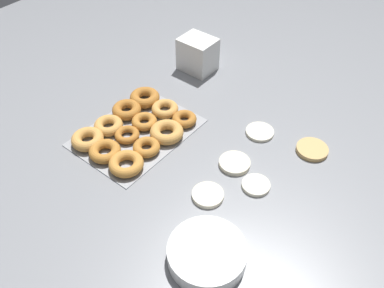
{
  "coord_description": "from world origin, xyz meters",
  "views": [
    {
      "loc": [
        0.77,
        0.5,
        0.95
      ],
      "look_at": [
        0.04,
        -0.08,
        0.04
      ],
      "focal_mm": 38.0,
      "sensor_mm": 36.0,
      "label": 1
    }
  ],
  "objects": [
    {
      "name": "pancake_4",
      "position": [
        0.03,
        0.16,
        0.01
      ],
      "size": [
        0.09,
        0.09,
        0.01
      ],
      "primitive_type": "cylinder",
      "color": "silver",
      "rests_on": "ground_plane"
    },
    {
      "name": "pancake_0",
      "position": [
        -0.21,
        0.22,
        0.01
      ],
      "size": [
        0.1,
        0.1,
        0.02
      ],
      "primitive_type": "cylinder",
      "color": "tan",
      "rests_on": "ground_plane"
    },
    {
      "name": "donut_tray",
      "position": [
        0.09,
        -0.3,
        0.02
      ],
      "size": [
        0.41,
        0.3,
        0.04
      ],
      "color": "#93969B",
      "rests_on": "ground_plane"
    },
    {
      "name": "container_stack",
      "position": [
        -0.36,
        -0.37,
        0.07
      ],
      "size": [
        0.11,
        0.14,
        0.14
      ],
      "color": "white",
      "rests_on": "ground_plane"
    },
    {
      "name": "ground_plane",
      "position": [
        0.0,
        0.0,
        0.0
      ],
      "size": [
        3.0,
        3.0,
        0.0
      ],
      "primitive_type": "plane",
      "color": "gray"
    },
    {
      "name": "pancake_3",
      "position": [
        -0.18,
        0.04,
        0.01
      ],
      "size": [
        0.1,
        0.1,
        0.01
      ],
      "primitive_type": "cylinder",
      "color": "silver",
      "rests_on": "ground_plane"
    },
    {
      "name": "batter_bowl",
      "position": [
        0.32,
        0.19,
        0.02
      ],
      "size": [
        0.2,
        0.2,
        0.05
      ],
      "color": "white",
      "rests_on": "ground_plane"
    },
    {
      "name": "pancake_2",
      "position": [
        0.15,
        0.07,
        0.01
      ],
      "size": [
        0.1,
        0.1,
        0.01
      ],
      "primitive_type": "cylinder",
      "color": "beige",
      "rests_on": "ground_plane"
    },
    {
      "name": "pancake_1",
      "position": [
        -0.0,
        0.06,
        0.01
      ],
      "size": [
        0.1,
        0.1,
        0.02
      ],
      "primitive_type": "cylinder",
      "color": "beige",
      "rests_on": "ground_plane"
    }
  ]
}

